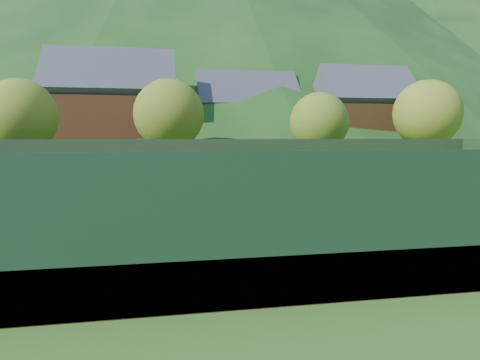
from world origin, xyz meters
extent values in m
plane|color=#2A4E18|center=(0.00, 0.00, 0.00)|extent=(400.00, 400.00, 0.00)
cube|color=#BD4D1E|center=(0.00, 0.00, 0.01)|extent=(40.00, 24.00, 0.02)
cone|color=#143412|center=(10.00, 160.00, 55.00)|extent=(280.00, 280.00, 110.00)
cone|color=#163412|center=(90.00, 150.00, 47.50)|extent=(260.00, 260.00, 95.00)
imported|color=#172396|center=(-4.87, -1.82, 1.01)|extent=(0.79, 0.59, 1.98)
imported|color=orange|center=(0.80, 2.30, 0.80)|extent=(0.87, 0.75, 1.55)
imported|color=orange|center=(2.22, 1.66, 0.66)|extent=(0.76, 0.32, 1.29)
imported|color=orange|center=(4.52, 1.04, 0.67)|extent=(0.74, 0.61, 1.30)
imported|color=orange|center=(9.83, 2.41, 0.72)|extent=(1.03, 0.79, 1.41)
sphere|color=#B9D323|center=(3.20, -7.39, 0.05)|extent=(0.07, 0.07, 0.07)
sphere|color=#B9D323|center=(2.72, -7.28, 0.05)|extent=(0.07, 0.07, 0.07)
sphere|color=#B9D323|center=(-6.40, -1.38, 0.05)|extent=(0.07, 0.07, 0.07)
sphere|color=#B9D323|center=(-7.16, -7.80, 0.05)|extent=(0.07, 0.07, 0.07)
sphere|color=#B9D323|center=(-9.39, -6.03, 0.05)|extent=(0.07, 0.07, 0.07)
sphere|color=#B9D323|center=(1.15, -7.44, 0.05)|extent=(0.07, 0.07, 0.07)
sphere|color=#B9D323|center=(-6.66, -6.20, 0.05)|extent=(0.07, 0.07, 0.07)
sphere|color=#B9D323|center=(-6.74, -3.66, 0.05)|extent=(0.07, 0.07, 0.07)
sphere|color=#B9D323|center=(-4.34, -5.75, 0.05)|extent=(0.07, 0.07, 0.07)
sphere|color=#B9D323|center=(-7.82, -3.72, 0.05)|extent=(0.07, 0.07, 0.07)
sphere|color=#B9D323|center=(1.08, -6.53, 0.05)|extent=(0.07, 0.07, 0.07)
sphere|color=#B9D323|center=(-3.24, -2.33, 0.05)|extent=(0.07, 0.07, 0.07)
sphere|color=#B9D323|center=(4.90, -5.23, 0.05)|extent=(0.07, 0.07, 0.07)
sphere|color=#B9D323|center=(-7.56, -8.30, 0.05)|extent=(0.07, 0.07, 0.07)
sphere|color=#B9D323|center=(3.00, -2.69, 0.05)|extent=(0.07, 0.07, 0.07)
sphere|color=#B9D323|center=(-6.50, -2.41, 0.05)|extent=(0.07, 0.07, 0.07)
sphere|color=#B9D323|center=(-2.84, -8.66, 0.05)|extent=(0.07, 0.07, 0.07)
sphere|color=#B9D323|center=(-5.24, -3.96, 0.05)|extent=(0.07, 0.07, 0.07)
sphere|color=#B9D323|center=(-4.67, -6.65, 0.05)|extent=(0.07, 0.07, 0.07)
sphere|color=#B9D323|center=(-6.18, -3.55, 0.05)|extent=(0.07, 0.07, 0.07)
sphere|color=#B9D323|center=(1.45, -5.62, 0.05)|extent=(0.07, 0.07, 0.07)
sphere|color=#B9D323|center=(3.24, -7.44, 0.05)|extent=(0.07, 0.07, 0.07)
sphere|color=#B9D323|center=(-8.85, -4.43, 0.05)|extent=(0.07, 0.07, 0.07)
cube|color=silver|center=(0.00, -5.49, 0.02)|extent=(23.77, 0.06, 0.00)
cube|color=white|center=(0.00, 5.49, 0.02)|extent=(23.77, 0.06, 0.00)
cube|color=silver|center=(0.00, -4.12, 0.02)|extent=(23.77, 0.06, 0.00)
cube|color=white|center=(0.00, 4.12, 0.02)|extent=(23.77, 0.06, 0.00)
cube|color=white|center=(-6.40, 0.00, 0.02)|extent=(0.06, 8.23, 0.00)
cube|color=white|center=(6.40, 0.00, 0.02)|extent=(0.06, 8.23, 0.00)
cube|color=silver|center=(0.00, 0.00, 0.02)|extent=(12.80, 0.06, 0.00)
cube|color=white|center=(0.00, 0.00, 0.02)|extent=(0.06, 10.97, 0.00)
cube|color=black|center=(0.00, 0.00, 0.47)|extent=(0.03, 11.97, 0.90)
cube|color=white|center=(0.00, 0.00, 0.94)|extent=(0.05, 11.97, 0.06)
cylinder|color=black|center=(0.00, -5.99, 0.57)|extent=(0.10, 0.10, 1.10)
cylinder|color=black|center=(0.00, 5.99, 0.57)|extent=(0.10, 0.10, 1.10)
cube|color=black|center=(0.00, 12.00, 1.52)|extent=(40.00, 0.05, 3.00)
cube|color=#195A24|center=(0.00, 12.00, 0.52)|extent=(40.40, 0.05, 1.00)
cube|color=black|center=(0.00, -12.00, 1.52)|extent=(40.00, 0.05, 3.00)
cube|color=#185420|center=(0.00, -12.00, 0.52)|extent=(40.40, 0.05, 1.00)
cylinder|color=black|center=(-7.87, -5.16, 0.30)|extent=(0.02, 0.02, 0.55)
cylinder|color=black|center=(-7.32, -5.16, 0.30)|extent=(0.02, 0.02, 0.55)
cylinder|color=black|center=(-7.87, -4.61, 0.30)|extent=(0.02, 0.02, 0.55)
cylinder|color=black|center=(-7.32, -4.61, 0.30)|extent=(0.02, 0.02, 0.55)
cube|color=black|center=(-7.59, -4.89, 0.57)|extent=(0.55, 0.55, 0.02)
cube|color=black|center=(-7.59, -5.16, 0.80)|extent=(0.55, 0.02, 0.45)
cube|color=black|center=(-7.59, -4.61, 0.80)|extent=(0.55, 0.02, 0.45)
cube|color=black|center=(-7.87, -4.89, 0.80)|extent=(0.02, 0.55, 0.45)
cube|color=black|center=(-7.32, -4.89, 0.80)|extent=(0.02, 0.55, 0.45)
sphere|color=#CCE526|center=(-7.80, -5.09, 0.99)|extent=(0.07, 0.07, 0.07)
sphere|color=#CCE526|center=(-7.80, -4.95, 0.99)|extent=(0.07, 0.07, 0.07)
sphere|color=#CCE526|center=(-7.80, -4.82, 0.99)|extent=(0.07, 0.07, 0.07)
sphere|color=#CCE526|center=(-7.80, -4.68, 0.99)|extent=(0.07, 0.07, 0.07)
sphere|color=#CCE526|center=(-7.66, -5.09, 0.99)|extent=(0.07, 0.07, 0.07)
sphere|color=#CCE526|center=(-7.66, -4.95, 0.99)|extent=(0.07, 0.07, 0.07)
sphere|color=#CCE526|center=(-7.66, -4.82, 0.99)|extent=(0.07, 0.07, 0.07)
sphere|color=#CCE526|center=(-7.66, -4.68, 0.99)|extent=(0.07, 0.07, 0.07)
sphere|color=#CCE526|center=(-7.52, -5.09, 0.99)|extent=(0.07, 0.07, 0.07)
sphere|color=#CCE526|center=(-7.52, -4.95, 0.99)|extent=(0.07, 0.07, 0.07)
sphere|color=#CCE526|center=(-7.52, -4.82, 0.99)|extent=(0.07, 0.07, 0.07)
sphere|color=#CCE526|center=(-7.52, -4.68, 0.99)|extent=(0.07, 0.07, 0.07)
sphere|color=#CCE526|center=(-7.39, -5.09, 0.99)|extent=(0.07, 0.07, 0.07)
sphere|color=#CCE526|center=(-7.39, -4.95, 0.99)|extent=(0.07, 0.07, 0.07)
sphere|color=#CCE526|center=(-7.39, -4.82, 0.99)|extent=(0.07, 0.07, 0.07)
sphere|color=#CCE526|center=(-7.39, -4.68, 0.99)|extent=(0.07, 0.07, 0.07)
cube|color=beige|center=(-10.00, 30.00, 1.44)|extent=(12.00, 9.00, 2.88)
cube|color=#3B1D10|center=(-10.00, 30.00, 5.12)|extent=(12.24, 9.18, 4.48)
cube|color=#3F3F47|center=(-10.00, 30.00, 7.96)|extent=(13.80, 9.93, 9.93)
cube|color=beige|center=(6.00, 34.00, 1.26)|extent=(11.00, 8.00, 2.52)
cube|color=#39200F|center=(6.00, 34.00, 4.48)|extent=(11.22, 8.16, 3.92)
cube|color=#3D3D44|center=(6.00, 34.00, 7.04)|extent=(12.65, 8.82, 8.82)
cube|color=beige|center=(20.00, 30.00, 1.35)|extent=(10.00, 8.00, 2.70)
cube|color=#361F0E|center=(20.00, 30.00, 4.80)|extent=(10.20, 8.16, 4.20)
cube|color=#424149|center=(20.00, 30.00, 7.50)|extent=(11.50, 8.82, 8.82)
cylinder|color=#402A19|center=(-16.00, 18.00, 1.35)|extent=(0.36, 0.36, 2.70)
sphere|color=#4D6F1D|center=(-16.00, 18.00, 4.88)|extent=(6.00, 6.00, 6.00)
cylinder|color=#402A19|center=(-4.00, 20.00, 1.44)|extent=(0.36, 0.36, 2.88)
sphere|color=#48691C|center=(-4.00, 20.00, 5.20)|extent=(6.40, 6.40, 6.40)
cylinder|color=#3E2818|center=(10.00, 19.00, 1.26)|extent=(0.36, 0.36, 2.52)
sphere|color=#426A1C|center=(10.00, 19.00, 4.55)|extent=(5.60, 5.60, 5.60)
cylinder|color=#3C2818|center=(22.00, 20.00, 1.53)|extent=(0.36, 0.36, 3.06)
sphere|color=#56771F|center=(22.00, 20.00, 5.53)|extent=(6.80, 6.80, 6.80)
camera|label=1|loc=(-4.98, -19.67, 3.31)|focal=32.00mm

